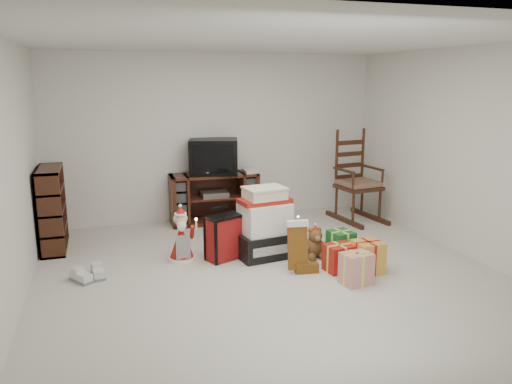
% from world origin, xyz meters
% --- Properties ---
extents(room, '(5.01, 5.01, 2.51)m').
position_xyz_m(room, '(0.00, 0.00, 1.25)').
color(room, beige).
rests_on(room, ground).
extents(tv_stand, '(1.31, 0.48, 0.74)m').
position_xyz_m(tv_stand, '(-0.11, 2.24, 0.37)').
color(tv_stand, '#431B13').
rests_on(tv_stand, floor).
extents(bookshelf, '(0.29, 0.86, 1.05)m').
position_xyz_m(bookshelf, '(-2.33, 1.67, 0.50)').
color(bookshelf, '#3B1D10').
rests_on(bookshelf, floor).
extents(rocking_chair, '(0.69, 1.01, 1.43)m').
position_xyz_m(rocking_chair, '(2.00, 1.75, 0.49)').
color(rocking_chair, '#3B1D10').
rests_on(rocking_chair, floor).
extents(gift_pile, '(0.73, 0.58, 0.84)m').
position_xyz_m(gift_pile, '(0.14, 0.59, 0.37)').
color(gift_pile, black).
rests_on(gift_pile, floor).
extents(red_suitcase, '(0.47, 0.36, 0.64)m').
position_xyz_m(red_suitcase, '(-0.35, 0.62, 0.28)').
color(red_suitcase, maroon).
rests_on(red_suitcase, floor).
extents(stocking, '(0.30, 0.16, 0.60)m').
position_xyz_m(stocking, '(0.32, -0.01, 0.30)').
color(stocking, '#0B6617').
rests_on(stocking, floor).
extents(teddy_bear, '(0.25, 0.22, 0.37)m').
position_xyz_m(teddy_bear, '(0.70, 0.37, 0.16)').
color(teddy_bear, brown).
rests_on(teddy_bear, floor).
extents(santa_figurine, '(0.26, 0.25, 0.54)m').
position_xyz_m(santa_figurine, '(0.50, 0.82, 0.21)').
color(santa_figurine, '#9F1C11').
rests_on(santa_figurine, floor).
extents(mrs_claus_figurine, '(0.33, 0.31, 0.67)m').
position_xyz_m(mrs_claus_figurine, '(-0.85, 0.76, 0.26)').
color(mrs_claus_figurine, '#9F1C11').
rests_on(mrs_claus_figurine, floor).
extents(sneaker_pair, '(0.40, 0.31, 0.10)m').
position_xyz_m(sneaker_pair, '(-1.90, 0.46, 0.05)').
color(sneaker_pair, silver).
rests_on(sneaker_pair, floor).
extents(gift_cluster, '(0.61, 0.93, 0.28)m').
position_xyz_m(gift_cluster, '(0.88, -0.16, 0.14)').
color(gift_cluster, '#A21A12').
rests_on(gift_cluster, floor).
extents(crt_television, '(0.80, 0.67, 0.52)m').
position_xyz_m(crt_television, '(-0.10, 2.25, 1.00)').
color(crt_television, black).
rests_on(crt_television, tv_stand).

